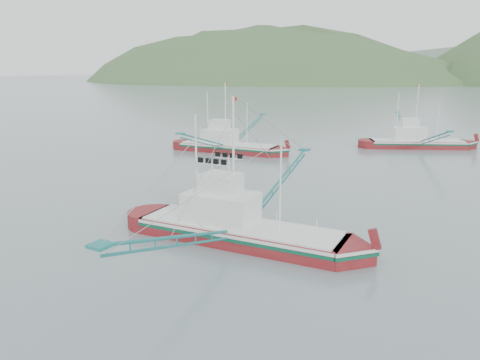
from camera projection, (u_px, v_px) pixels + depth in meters
The scene contains 5 objects.
ground at pixel (199, 240), 33.85m from camera, with size 1200.00×1200.00×0.00m, color slate.
main_boat at pixel (237, 220), 33.26m from camera, with size 15.32×27.42×11.10m.
bg_boat_left at pixel (227, 142), 68.72m from camera, with size 14.96×26.53×10.76m.
bg_boat_far at pixel (417, 134), 72.06m from camera, with size 15.03×24.34×10.44m.
headland_left at pixel (260, 81), 424.52m from camera, with size 448.00×308.00×210.00m, color #3B5C2F.
Camera 1 is at (18.34, -26.25, 12.17)m, focal length 35.00 mm.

